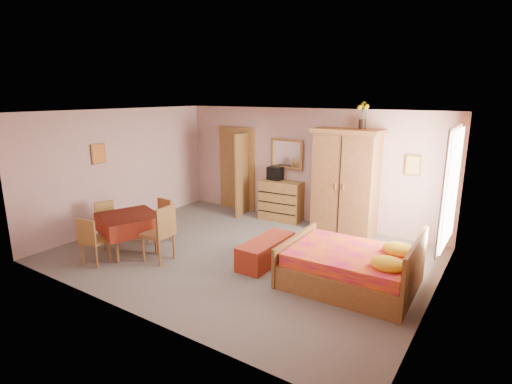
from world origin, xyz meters
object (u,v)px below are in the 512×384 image
Objects in this scene: dining_table at (130,233)px; chair_south at (95,240)px; wardrobe at (346,182)px; floor_lamp at (318,183)px; stereo at (275,173)px; bed at (350,257)px; bench at (266,251)px; chair_west at (109,223)px; chair_north at (159,221)px; chair_east at (158,233)px; sunflower_vase at (363,115)px; wall_mirror at (286,154)px; chest_of_drawers at (281,200)px.

dining_table is 0.69m from chair_south.
floor_lamp is at bearing 171.30° from wardrobe.
stereo reaches higher than bed.
bench is 3.00m from chair_south.
bed is 2.35× the size of chair_west.
chair_north is 0.83× the size of chair_east.
chair_north is at bearing -139.52° from sunflower_vase.
wall_mirror is 2.03m from sunflower_vase.
stereo reaches higher than chest_of_drawers.
wall_mirror is at bearing -14.49° from chair_east.
chair_east reaches higher than chair_west.
wardrobe is at bearing 112.09° from bed.
stereo is at bearing -11.54° from chair_east.
bench is at bearing -70.39° from chest_of_drawers.
bench is at bearing -107.96° from sunflower_vase.
floor_lamp is at bearing 48.73° from chair_south.
sunflower_vase is at bearing 72.04° from bench.
dining_table is (-1.17, -3.33, -0.72)m from stereo.
wall_mirror reaches higher than chair_east.
wall_mirror is 1.05m from floor_lamp.
chair_west is (-2.94, -3.33, -0.56)m from floor_lamp.
chair_east is (-0.63, -3.28, 0.04)m from chest_of_drawers.
floor_lamp is (1.07, 0.05, -0.12)m from stereo.
chair_north is (-1.34, -2.60, -0.04)m from chest_of_drawers.
chair_west is (-1.86, -3.28, -0.67)m from stereo.
sunflower_vase is at bearing -138.05° from chair_north.
floor_lamp is 4.47m from chair_west.
stereo is 2.45m from sunflower_vase.
chest_of_drawers is at bearing -179.79° from wardrobe.
stereo is 3.83m from chair_west.
chest_of_drawers is 1.00× the size of dining_table.
chest_of_drawers is 3.57m from dining_table.
sunflower_vase is (0.24, 0.11, 1.38)m from wardrobe.
wardrobe reaches higher than chair_west.
wardrobe is (0.69, -0.12, 0.14)m from floor_lamp.
sunflower_vase is 0.54× the size of dining_table.
sunflower_vase is 0.42× the size of bench.
chest_of_drawers is 0.45× the size of wardrobe.
sunflower_vase is 0.27× the size of bed.
chair_north is at bearing 41.72° from chair_east.
chair_north is (-3.14, -2.68, -2.06)m from sunflower_vase.
chair_east reaches higher than bench.
chair_west is at bearing -131.45° from floor_lamp.
wardrobe reaches higher than dining_table.
bed is 3.33m from chair_east.
bed is at bearing -54.87° from floor_lamp.
stereo is 3.40m from chair_east.
chair_east is at bearing -149.76° from bench.
chair_west is at bearing 84.08° from chair_east.
chair_west is (-2.07, -3.23, -0.05)m from chest_of_drawers.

